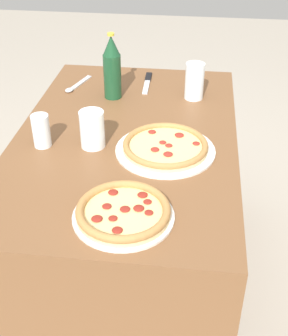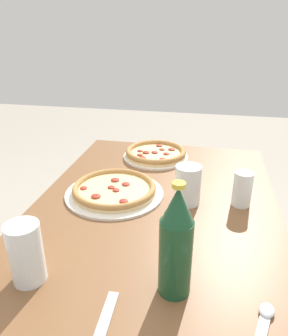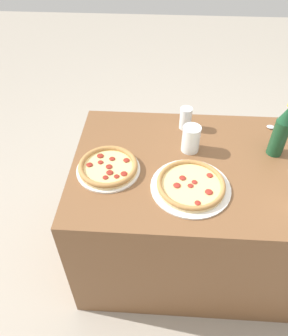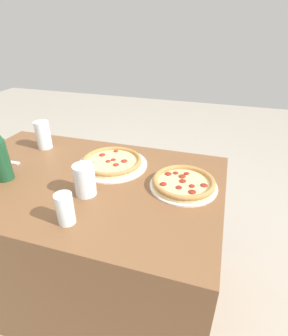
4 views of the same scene
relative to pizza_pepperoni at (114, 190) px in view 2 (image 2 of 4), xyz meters
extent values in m
cube|color=brown|center=(0.10, 0.15, -0.37)|extent=(1.25, 0.78, 0.71)
cylinder|color=silver|center=(0.00, 0.00, -0.01)|extent=(0.34, 0.34, 0.01)
cylinder|color=#E5C689|center=(0.00, 0.00, 0.00)|extent=(0.28, 0.28, 0.01)
cylinder|color=#EACC7F|center=(0.00, 0.00, 0.00)|extent=(0.25, 0.25, 0.00)
torus|color=#AD7A42|center=(0.00, 0.00, 0.01)|extent=(0.28, 0.28, 0.02)
ellipsoid|color=maroon|center=(0.01, 0.01, 0.01)|extent=(0.02, 0.02, 0.01)
ellipsoid|color=maroon|center=(0.08, 0.05, 0.01)|extent=(0.03, 0.03, 0.01)
ellipsoid|color=maroon|center=(0.00, -0.01, 0.01)|extent=(0.02, 0.02, 0.01)
ellipsoid|color=maroon|center=(-0.03, 0.03, 0.01)|extent=(0.03, 0.03, 0.01)
ellipsoid|color=maroon|center=(0.02, -0.10, 0.01)|extent=(0.02, 0.02, 0.01)
ellipsoid|color=maroon|center=(-0.06, -0.01, 0.01)|extent=(0.03, 0.03, 0.01)
ellipsoid|color=maroon|center=(0.07, -0.04, 0.01)|extent=(0.03, 0.03, 0.01)
cylinder|color=silver|center=(-0.36, 0.08, -0.01)|extent=(0.28, 0.28, 0.01)
cylinder|color=#E5C689|center=(-0.36, 0.08, 0.00)|extent=(0.26, 0.26, 0.01)
cylinder|color=#EACC7F|center=(-0.36, 0.08, 0.00)|extent=(0.23, 0.23, 0.00)
torus|color=#AD7A42|center=(-0.36, 0.08, 0.01)|extent=(0.26, 0.26, 0.02)
ellipsoid|color=maroon|center=(-0.35, 0.13, 0.01)|extent=(0.03, 0.03, 0.01)
ellipsoid|color=maroon|center=(-0.35, 0.08, 0.01)|extent=(0.03, 0.03, 0.01)
ellipsoid|color=maroon|center=(-0.31, 0.02, 0.01)|extent=(0.02, 0.02, 0.01)
ellipsoid|color=maroon|center=(-0.39, 0.11, 0.01)|extent=(0.02, 0.02, 0.01)
ellipsoid|color=maroon|center=(-0.40, 0.15, 0.01)|extent=(0.03, 0.03, 0.01)
ellipsoid|color=maroon|center=(-0.36, 0.01, 0.01)|extent=(0.02, 0.02, 0.01)
ellipsoid|color=maroon|center=(-0.28, 0.04, 0.01)|extent=(0.03, 0.03, 0.01)
ellipsoid|color=maroon|center=(-0.28, 0.13, 0.01)|extent=(0.03, 0.03, 0.01)
ellipsoid|color=maroon|center=(-0.34, 0.04, 0.01)|extent=(0.03, 0.03, 0.01)
ellipsoid|color=maroon|center=(-0.44, 0.09, 0.01)|extent=(0.03, 0.03, 0.01)
cylinder|color=white|center=(0.01, 0.25, 0.05)|extent=(0.08, 0.08, 0.13)
cylinder|color=silver|center=(0.01, 0.25, 0.02)|extent=(0.07, 0.07, 0.06)
cylinder|color=white|center=(0.43, -0.08, 0.06)|extent=(0.08, 0.08, 0.15)
cylinder|color=orange|center=(0.43, -0.08, 0.03)|extent=(0.06, 0.06, 0.08)
cylinder|color=white|center=(-0.01, 0.42, 0.04)|extent=(0.06, 0.06, 0.11)
cylinder|color=maroon|center=(-0.01, 0.42, 0.03)|extent=(0.05, 0.05, 0.09)
cylinder|color=#194728|center=(0.40, 0.25, 0.07)|extent=(0.07, 0.07, 0.18)
cone|color=#194728|center=(0.40, 0.25, 0.20)|extent=(0.07, 0.07, 0.08)
cylinder|color=gold|center=(0.40, 0.25, 0.24)|extent=(0.03, 0.03, 0.01)
cube|color=silver|center=(0.50, 0.13, -0.01)|extent=(0.13, 0.03, 0.01)
ellipsoid|color=silver|center=(0.42, 0.44, -0.01)|extent=(0.05, 0.04, 0.01)
camera|label=1|loc=(-1.33, -0.09, 0.81)|focal=50.00mm
camera|label=2|loc=(0.95, 0.29, 0.52)|focal=35.00mm
camera|label=3|loc=(-0.14, -0.94, 0.99)|focal=35.00mm
camera|label=4|loc=(-0.47, 1.00, 0.59)|focal=28.00mm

